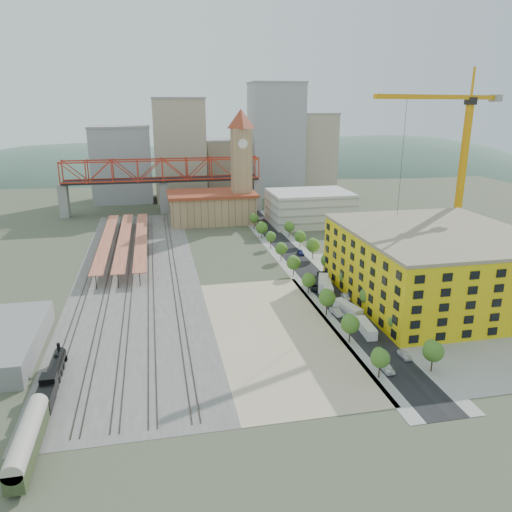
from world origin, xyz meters
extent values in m
plane|color=#474C38|center=(0.00, 0.00, 0.00)|extent=(400.00, 400.00, 0.00)
cube|color=#605E59|center=(-36.00, 17.50, 0.03)|extent=(36.00, 165.00, 0.06)
cube|color=tan|center=(-4.00, -31.50, 0.03)|extent=(28.00, 67.00, 0.06)
cube|color=black|center=(16.00, 15.00, 0.03)|extent=(12.00, 170.00, 0.06)
cube|color=gray|center=(10.50, 15.00, 0.02)|extent=(3.00, 170.00, 0.04)
cube|color=gray|center=(21.50, 15.00, 0.02)|extent=(3.00, 170.00, 0.04)
cube|color=gray|center=(45.00, -20.00, 0.03)|extent=(50.00, 90.00, 0.06)
cube|color=#382B23|center=(-50.72, 17.50, 0.15)|extent=(0.12, 160.00, 0.18)
cube|color=#382B23|center=(-49.28, 17.50, 0.15)|extent=(0.12, 160.00, 0.18)
cube|color=#382B23|center=(-44.72, 17.50, 0.15)|extent=(0.12, 160.00, 0.18)
cube|color=#382B23|center=(-43.28, 17.50, 0.15)|extent=(0.12, 160.00, 0.18)
cube|color=#382B23|center=(-38.72, 17.50, 0.15)|extent=(0.12, 160.00, 0.18)
cube|color=#382B23|center=(-37.28, 17.50, 0.15)|extent=(0.12, 160.00, 0.18)
cube|color=#382B23|center=(-32.72, 17.50, 0.15)|extent=(0.12, 160.00, 0.18)
cube|color=#382B23|center=(-31.28, 17.50, 0.15)|extent=(0.12, 160.00, 0.18)
cube|color=#382B23|center=(-25.72, 17.50, 0.15)|extent=(0.12, 160.00, 0.18)
cube|color=#382B23|center=(-24.28, 17.50, 0.15)|extent=(0.12, 160.00, 0.18)
cube|color=#DC7A54|center=(-47.00, 45.00, 4.00)|extent=(4.00, 80.00, 0.25)
cylinder|color=black|center=(-47.00, 45.00, 2.00)|extent=(0.24, 0.24, 4.00)
cube|color=#DC7A54|center=(-41.00, 45.00, 4.00)|extent=(4.00, 80.00, 0.25)
cylinder|color=black|center=(-41.00, 45.00, 2.00)|extent=(0.24, 0.24, 4.00)
cube|color=#DC7A54|center=(-35.00, 45.00, 4.00)|extent=(4.00, 80.00, 0.25)
cylinder|color=black|center=(-35.00, 45.00, 2.00)|extent=(0.24, 0.24, 4.00)
cube|color=tan|center=(-5.00, 82.00, 6.00)|extent=(36.00, 22.00, 12.00)
cube|color=#953820|center=(-5.00, 82.00, 12.50)|extent=(38.00, 24.00, 1.20)
cube|color=tan|center=(8.00, 80.00, 20.00)|extent=(8.00, 8.00, 40.00)
pyramid|color=#953820|center=(8.00, 80.00, 48.00)|extent=(12.00, 12.00, 8.00)
cylinder|color=white|center=(8.00, 75.90, 34.00)|extent=(4.00, 0.30, 4.00)
cube|color=silver|center=(36.00, 70.00, 7.00)|extent=(34.00, 26.00, 14.00)
cube|color=gray|center=(-70.00, 105.00, 7.50)|extent=(4.00, 6.00, 15.00)
cube|color=gray|center=(20.00, 105.00, 7.50)|extent=(4.00, 6.00, 15.00)
cube|color=gray|center=(-25.00, 105.00, 7.50)|extent=(4.00, 6.00, 15.00)
cube|color=black|center=(-25.00, 105.00, 15.50)|extent=(90.00, 9.00, 1.00)
cube|color=yellow|center=(42.00, -20.00, 9.00)|extent=(44.00, 50.00, 18.00)
cube|color=gray|center=(42.00, -20.00, 18.40)|extent=(44.60, 50.60, 0.80)
cube|color=#9EA0A3|center=(-45.00, 140.00, 19.00)|extent=(30.00, 25.00, 38.00)
cube|color=#B2A58C|center=(-15.00, 135.00, 26.00)|extent=(26.00, 22.00, 52.00)
cube|color=gray|center=(12.00, 150.00, 15.00)|extent=(24.00, 24.00, 30.00)
cube|color=#9EA0A3|center=(38.00, 140.00, 30.00)|extent=(28.00, 22.00, 60.00)
cube|color=#B2A58C|center=(62.00, 145.00, 22.00)|extent=(22.00, 20.00, 44.00)
cube|color=brown|center=(-2.00, 160.00, 13.00)|extent=(20.00, 20.00, 26.00)
ellipsoid|color=#4C6B59|center=(-80.00, 260.00, -68.00)|extent=(396.00, 216.00, 180.00)
ellipsoid|color=#4C6B59|center=(40.00, 260.00, -92.00)|extent=(484.00, 264.00, 220.00)
ellipsoid|color=#4C6B59|center=(160.00, 260.00, -70.00)|extent=(418.00, 228.00, 190.00)
cylinder|color=black|center=(-50.00, -42.39, 2.32)|extent=(2.42, 11.61, 2.42)
cube|color=black|center=(-50.00, -48.68, 2.52)|extent=(2.71, 2.90, 3.10)
cylinder|color=black|center=(-50.00, -37.56, 4.06)|extent=(0.68, 0.68, 1.55)
sphere|color=black|center=(-50.00, -40.46, 3.58)|extent=(0.97, 0.97, 0.97)
cone|color=black|center=(-50.00, -35.81, 0.87)|extent=(2.52, 1.55, 2.52)
cube|color=black|center=(-50.00, -53.04, 1.94)|extent=(2.71, 5.81, 2.71)
cube|color=#28361D|center=(-50.00, -65.39, 2.32)|extent=(2.81, 17.42, 3.10)
cylinder|color=#ADA899|center=(-50.00, -65.39, 3.97)|extent=(3.00, 17.42, 3.00)
cube|color=orange|center=(67.57, 10.86, 24.88)|extent=(1.77, 1.77, 49.75)
cube|color=black|center=(67.57, 10.86, 50.86)|extent=(2.76, 2.76, 2.21)
cube|color=orange|center=(48.14, 2.89, 51.96)|extent=(39.37, 17.17, 1.33)
cube|color=orange|center=(73.71, 13.37, 51.96)|extent=(12.78, 6.26, 1.33)
cube|color=gray|center=(79.85, 15.89, 51.74)|extent=(4.12, 3.82, 2.21)
cube|color=orange|center=(67.57, 10.86, 56.38)|extent=(0.55, 0.55, 8.84)
cube|color=silver|center=(16.00, -36.32, 1.21)|extent=(2.99, 9.02, 2.43)
cube|color=silver|center=(16.00, -25.13, 1.28)|extent=(4.70, 9.67, 2.56)
cube|color=silver|center=(16.00, -9.82, 1.27)|extent=(4.42, 9.61, 2.54)
cube|color=silver|center=(16.00, -6.56, 1.39)|extent=(5.91, 10.44, 2.77)
imported|color=white|center=(13.00, -52.97, 0.80)|extent=(2.05, 4.78, 1.61)
imported|color=#ACACB2|center=(13.00, -25.46, 0.80)|extent=(2.33, 5.02, 1.59)
imported|color=black|center=(13.00, -7.56, 0.75)|extent=(3.02, 5.65, 1.51)
imported|color=navy|center=(13.00, 15.92, 0.67)|extent=(2.56, 4.83, 1.33)
imported|color=silver|center=(19.00, -48.93, 0.68)|extent=(1.88, 4.07, 1.35)
imported|color=#ACACB2|center=(19.00, -16.23, 0.70)|extent=(1.90, 4.39, 1.40)
imported|color=black|center=(19.00, 2.14, 0.69)|extent=(2.39, 5.03, 1.39)
imported|color=navy|center=(19.00, 25.78, 0.66)|extent=(2.13, 4.67, 1.33)
camera|label=1|loc=(-29.64, -132.85, 50.46)|focal=35.00mm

